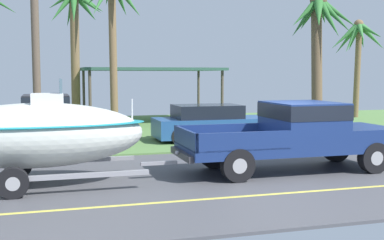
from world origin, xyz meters
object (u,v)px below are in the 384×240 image
at_px(parked_pickup_background, 45,117).
at_px(palm_tree_near_right, 112,8).
at_px(pickup_truck_towing, 301,132).
at_px(utility_pole, 35,12).
at_px(carport_awning, 150,71).
at_px(palm_tree_mid, 77,22).
at_px(boat_on_trailer, 36,135).
at_px(palm_tree_far_right, 358,42).
at_px(parked_sedan_near, 211,123).
at_px(palm_tree_far_left, 318,30).

bearing_deg(parked_pickup_background, palm_tree_near_right, 48.76).
relative_size(pickup_truck_towing, utility_pole, 0.70).
relative_size(pickup_truck_towing, carport_awning, 0.85).
relative_size(carport_awning, palm_tree_mid, 1.01).
bearing_deg(boat_on_trailer, palm_tree_far_right, 36.82).
bearing_deg(parked_pickup_background, palm_tree_mid, 77.01).
xyz_separation_m(palm_tree_near_right, palm_tree_far_right, (14.22, 2.89, -1.04)).
bearing_deg(carport_awning, palm_tree_near_right, -123.86).
distance_m(palm_tree_mid, utility_pole, 9.34).
bearing_deg(pickup_truck_towing, utility_pole, 146.84).
bearing_deg(boat_on_trailer, carport_awning, 68.32).
xyz_separation_m(parked_sedan_near, palm_tree_mid, (-4.47, 7.45, 4.38)).
xyz_separation_m(parked_pickup_background, palm_tree_mid, (1.57, 6.79, 4.04)).
bearing_deg(carport_awning, utility_pole, -120.69).
height_order(pickup_truck_towing, palm_tree_far_right, palm_tree_far_right).
distance_m(pickup_truck_towing, boat_on_trailer, 6.67).
bearing_deg(parked_pickup_background, parked_sedan_near, -6.30).
height_order(parked_pickup_background, palm_tree_near_right, palm_tree_near_right).
height_order(palm_tree_far_right, utility_pole, utility_pole).
bearing_deg(pickup_truck_towing, carport_awning, 95.55).
height_order(parked_sedan_near, palm_tree_mid, palm_tree_mid).
bearing_deg(palm_tree_far_left, palm_tree_near_right, 146.42).
xyz_separation_m(pickup_truck_towing, palm_tree_far_left, (3.53, 5.27, 3.19)).
bearing_deg(utility_pole, palm_tree_far_left, 4.94).
height_order(palm_tree_mid, palm_tree_far_right, palm_tree_mid).
height_order(parked_sedan_near, palm_tree_far_right, palm_tree_far_right).
bearing_deg(parked_sedan_near, palm_tree_mid, 120.93).
height_order(carport_awning, palm_tree_far_right, palm_tree_far_right).
bearing_deg(pickup_truck_towing, palm_tree_far_right, 50.68).
distance_m(carport_awning, utility_pole, 10.72).
xyz_separation_m(parked_pickup_background, carport_awning, (5.19, 6.74, 1.71)).
height_order(palm_tree_mid, palm_tree_far_left, palm_tree_mid).
height_order(parked_sedan_near, utility_pole, utility_pole).
bearing_deg(boat_on_trailer, pickup_truck_towing, -0.00).
height_order(pickup_truck_towing, parked_sedan_near, pickup_truck_towing).
bearing_deg(palm_tree_mid, boat_on_trailer, -97.29).
distance_m(carport_awning, palm_tree_mid, 4.32).
bearing_deg(palm_tree_far_left, palm_tree_mid, 135.70).
bearing_deg(carport_awning, palm_tree_far_left, -59.50).
height_order(palm_tree_mid, utility_pole, utility_pole).
bearing_deg(boat_on_trailer, utility_pole, 90.53).
bearing_deg(palm_tree_far_left, boat_on_trailer, -152.67).
bearing_deg(palm_tree_far_right, carport_awning, 177.27).
bearing_deg(utility_pole, parked_sedan_near, 15.22).
relative_size(parked_pickup_background, palm_tree_far_right, 0.97).
xyz_separation_m(parked_pickup_background, palm_tree_far_left, (10.04, -1.48, 3.20)).
bearing_deg(palm_tree_far_right, utility_pole, -153.74).
height_order(palm_tree_near_right, palm_tree_far_right, palm_tree_near_right).
bearing_deg(palm_tree_mid, parked_sedan_near, -59.07).
xyz_separation_m(boat_on_trailer, palm_tree_near_right, (3.04, 10.03, 4.19)).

